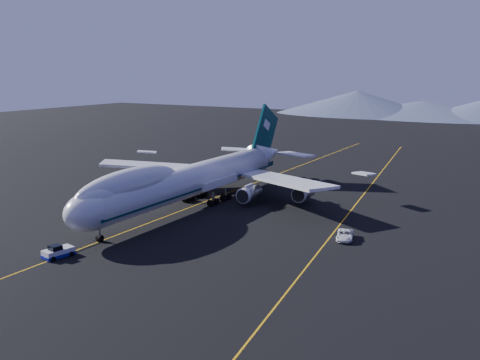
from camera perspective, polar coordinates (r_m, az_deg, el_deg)
The scene contains 6 objects.
ground at distance 111.40m, azimuth -5.09°, elevation -2.82°, with size 500.00×500.00×0.00m, color black.
taxiway_line_main at distance 111.40m, azimuth -5.09°, elevation -2.82°, with size 0.25×220.00×0.01m, color #CD930C.
taxiway_line_side at distance 106.81m, azimuth 11.41°, elevation -3.65°, with size 0.25×200.00×0.01m, color #CD930C.
boeing_747 at distance 110.10m, azimuth -5.13°, elevation 0.11°, with size 59.62×72.43×19.37m.
pushback_tug at distance 86.37m, azimuth -18.81°, elevation -7.37°, with size 3.34×5.01×2.02m.
service_van at distance 91.41m, azimuth 11.13°, elevation -5.78°, with size 2.63×5.71×1.59m, color white.
Camera 1 is at (62.59, -87.76, 28.12)m, focal length 40.00 mm.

